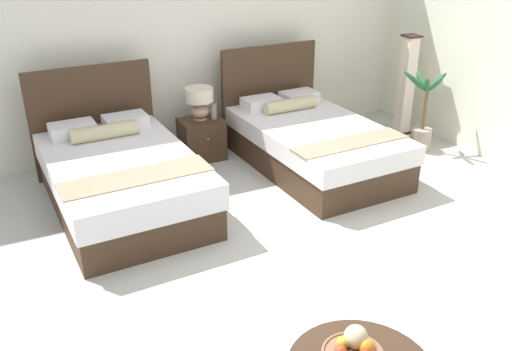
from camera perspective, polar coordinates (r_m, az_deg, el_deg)
ground_plane at (r=4.84m, az=4.17°, el=-8.49°), size 10.03×9.55×0.02m
wall_back at (r=6.87m, az=-8.30°, el=14.61°), size 10.03×0.12×2.87m
bed_near_window at (r=5.65m, az=-13.90°, el=-0.11°), size 1.43×2.20×1.23m
bed_near_corner at (r=6.43m, az=5.73°, el=3.53°), size 1.39×2.24×1.24m
nightstand at (r=6.67m, az=-5.67°, el=3.80°), size 0.50×0.42×0.50m
table_lamp at (r=6.53m, az=-5.91°, el=7.81°), size 0.33×0.33×0.38m
vase at (r=6.57m, az=-4.44°, el=6.73°), size 0.08×0.08×0.20m
floor_lamp_corner at (r=7.60m, az=15.32°, el=8.98°), size 0.20×0.20×1.32m
potted_palm at (r=7.18m, az=16.89°, el=5.03°), size 0.57×0.49×1.03m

